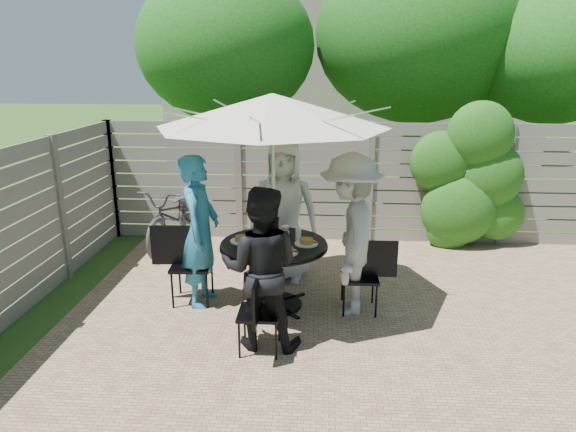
# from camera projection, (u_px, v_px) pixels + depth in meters

# --- Properties ---
(backyard_envelope) EXTENTS (60.00, 60.00, 5.00)m
(backyard_envelope) POSITION_uv_depth(u_px,v_px,m) (353.00, 66.00, 14.24)
(backyard_envelope) COLOR #2E4E18
(backyard_envelope) RESTS_ON ground
(patio_table) EXTENTS (1.24, 1.24, 0.77)m
(patio_table) POSITION_uv_depth(u_px,v_px,m) (274.00, 263.00, 5.72)
(patio_table) COLOR black
(patio_table) RESTS_ON ground
(umbrella) EXTENTS (2.58, 2.58, 2.38)m
(umbrella) POSITION_uv_depth(u_px,v_px,m) (273.00, 111.00, 5.24)
(umbrella) COLOR silver
(umbrella) RESTS_ON ground
(chair_back) EXTENTS (0.43, 0.64, 0.88)m
(chair_back) POSITION_uv_depth(u_px,v_px,m) (285.00, 255.00, 6.71)
(chair_back) COLOR black
(chair_back) RESTS_ON ground
(person_back) EXTENTS (0.90, 0.62, 1.79)m
(person_back) POSITION_uv_depth(u_px,v_px,m) (284.00, 211.00, 6.41)
(person_back) COLOR silver
(person_back) RESTS_ON ground
(chair_left) EXTENTS (0.69, 0.48, 0.93)m
(chair_left) POSITION_uv_depth(u_px,v_px,m) (191.00, 280.00, 5.90)
(chair_left) COLOR black
(chair_left) RESTS_ON ground
(person_left) EXTENTS (0.45, 0.65, 1.74)m
(person_left) POSITION_uv_depth(u_px,v_px,m) (200.00, 232.00, 5.72)
(person_left) COLOR teal
(person_left) RESTS_ON ground
(chair_front) EXTENTS (0.40, 0.60, 0.83)m
(chair_front) POSITION_uv_depth(u_px,v_px,m) (259.00, 328.00, 4.88)
(chair_front) COLOR black
(chair_front) RESTS_ON ground
(person_front) EXTENTS (0.81, 0.65, 1.61)m
(person_front) POSITION_uv_depth(u_px,v_px,m) (261.00, 269.00, 4.85)
(person_front) COLOR black
(person_front) RESTS_ON ground
(chair_right) EXTENTS (0.61, 0.41, 0.84)m
(chair_right) POSITION_uv_depth(u_px,v_px,m) (360.00, 290.00, 5.69)
(chair_right) COLOR black
(chair_right) RESTS_ON ground
(person_right) EXTENTS (0.72, 1.19, 1.79)m
(person_right) POSITION_uv_depth(u_px,v_px,m) (350.00, 235.00, 5.52)
(person_right) COLOR #A3A09E
(person_right) RESTS_ON ground
(plate_back) EXTENTS (0.26, 0.26, 0.06)m
(plate_back) POSITION_uv_depth(u_px,v_px,m) (278.00, 231.00, 5.99)
(plate_back) COLOR white
(plate_back) RESTS_ON patio_table
(plate_left) EXTENTS (0.26, 0.26, 0.06)m
(plate_left) POSITION_uv_depth(u_px,v_px,m) (242.00, 240.00, 5.69)
(plate_left) COLOR white
(plate_left) RESTS_ON patio_table
(plate_front) EXTENTS (0.26, 0.26, 0.06)m
(plate_front) POSITION_uv_depth(u_px,v_px,m) (269.00, 252.00, 5.30)
(plate_front) COLOR white
(plate_front) RESTS_ON patio_table
(plate_right) EXTENTS (0.26, 0.26, 0.06)m
(plate_right) POSITION_uv_depth(u_px,v_px,m) (306.00, 242.00, 5.60)
(plate_right) COLOR white
(plate_right) RESTS_ON patio_table
(plate_extra) EXTENTS (0.24, 0.24, 0.06)m
(plate_extra) POSITION_uv_depth(u_px,v_px,m) (287.00, 251.00, 5.34)
(plate_extra) COLOR white
(plate_extra) RESTS_ON patio_table
(glass_back) EXTENTS (0.07, 0.07, 0.14)m
(glass_back) POSITION_uv_depth(u_px,v_px,m) (268.00, 229.00, 5.89)
(glass_back) COLOR silver
(glass_back) RESTS_ON patio_table
(glass_left) EXTENTS (0.07, 0.07, 0.14)m
(glass_left) POSITION_uv_depth(u_px,v_px,m) (249.00, 239.00, 5.56)
(glass_left) COLOR silver
(glass_left) RESTS_ON patio_table
(glass_front) EXTENTS (0.07, 0.07, 0.14)m
(glass_front) POSITION_uv_depth(u_px,v_px,m) (280.00, 245.00, 5.37)
(glass_front) COLOR silver
(glass_front) RESTS_ON patio_table
(glass_right) EXTENTS (0.07, 0.07, 0.14)m
(glass_right) POSITION_uv_depth(u_px,v_px,m) (298.00, 235.00, 5.70)
(glass_right) COLOR silver
(glass_right) RESTS_ON patio_table
(syrup_jug) EXTENTS (0.09, 0.09, 0.16)m
(syrup_jug) POSITION_uv_depth(u_px,v_px,m) (269.00, 234.00, 5.68)
(syrup_jug) COLOR #59280C
(syrup_jug) RESTS_ON patio_table
(coffee_cup) EXTENTS (0.08, 0.08, 0.12)m
(coffee_cup) POSITION_uv_depth(u_px,v_px,m) (285.00, 232.00, 5.83)
(coffee_cup) COLOR #C6B293
(coffee_cup) RESTS_ON patio_table
(bicycle) EXTENTS (0.87, 1.88, 0.95)m
(bicycle) POSITION_uv_depth(u_px,v_px,m) (175.00, 216.00, 7.70)
(bicycle) COLOR #333338
(bicycle) RESTS_ON ground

